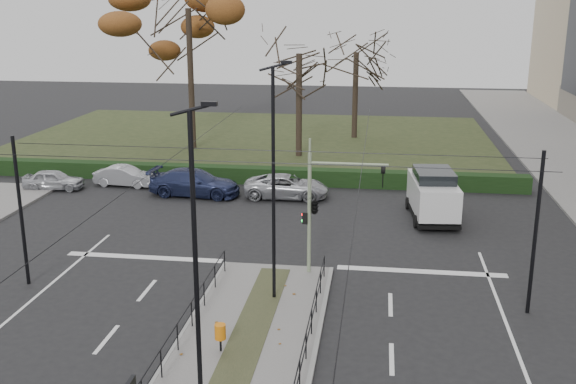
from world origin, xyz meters
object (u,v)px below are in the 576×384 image
(white_van, at_px, (433,194))
(rust_tree, at_px, (188,8))
(streetlamp_median_near, at_px, (197,273))
(parked_car_second, at_px, (125,176))
(parked_car_third, at_px, (195,183))
(bare_tree_center, at_px, (356,59))
(traffic_light, at_px, (317,204))
(bare_tree_near, at_px, (299,61))
(streetlamp_median_far, at_px, (274,183))
(parked_car_first, at_px, (54,180))
(litter_bin, at_px, (220,332))
(parked_car_fourth, at_px, (287,186))

(white_van, distance_m, rust_tree, 24.37)
(streetlamp_median_near, relative_size, parked_car_second, 2.30)
(parked_car_third, distance_m, bare_tree_center, 21.04)
(traffic_light, distance_m, parked_car_second, 18.06)
(bare_tree_near, bearing_deg, rust_tree, 169.22)
(streetlamp_median_far, distance_m, white_van, 13.23)
(traffic_light, bearing_deg, white_van, 57.94)
(white_van, bearing_deg, streetlamp_median_far, -120.61)
(streetlamp_median_near, distance_m, streetlamp_median_far, 8.24)
(parked_car_first, xyz_separation_m, parked_car_second, (3.93, 1.38, 0.01))
(parked_car_third, bearing_deg, bare_tree_center, -20.98)
(parked_car_second, xyz_separation_m, parked_car_third, (4.79, -1.48, 0.15))
(parked_car_first, xyz_separation_m, bare_tree_near, (13.48, 10.78, 6.24))
(traffic_light, relative_size, parked_car_third, 0.95)
(parked_car_first, relative_size, white_van, 0.69)
(litter_bin, xyz_separation_m, parked_car_fourth, (-0.41, 18.08, -0.13))
(bare_tree_center, bearing_deg, bare_tree_near, -116.22)
(bare_tree_center, bearing_deg, parked_car_third, -114.68)
(parked_car_second, height_order, bare_tree_near, bare_tree_near)
(white_van, bearing_deg, litter_bin, -116.45)
(white_van, bearing_deg, parked_car_fourth, 160.65)
(streetlamp_median_near, xyz_separation_m, bare_tree_near, (-1.46, 32.69, 2.38))
(rust_tree, height_order, bare_tree_center, rust_tree)
(parked_car_third, relative_size, bare_tree_center, 0.58)
(parked_car_second, bearing_deg, parked_car_first, 113.53)
(litter_bin, relative_size, streetlamp_median_near, 0.11)
(rust_tree, bearing_deg, parked_car_fourth, -53.91)
(parked_car_third, xyz_separation_m, bare_tree_center, (8.45, 18.39, 5.72))
(traffic_light, distance_m, streetlamp_median_near, 11.15)
(streetlamp_median_near, xyz_separation_m, parked_car_second, (-11.01, 23.28, -3.86))
(litter_bin, distance_m, white_van, 17.06)
(litter_bin, xyz_separation_m, streetlamp_median_far, (1.07, 4.24, 3.80))
(parked_car_second, bearing_deg, streetlamp_median_far, -138.19)
(litter_bin, distance_m, streetlamp_median_near, 5.44)
(bare_tree_center, bearing_deg, litter_bin, -94.26)
(parked_car_second, bearing_deg, streetlamp_median_near, -150.51)
(traffic_light, xyz_separation_m, parked_car_second, (-12.91, 12.39, -2.43))
(litter_bin, relative_size, streetlamp_median_far, 0.10)
(litter_bin, relative_size, parked_car_third, 0.17)
(streetlamp_median_far, bearing_deg, streetlamp_median_near, -94.23)
(traffic_light, distance_m, bare_tree_center, 29.51)
(streetlamp_median_far, bearing_deg, parked_car_third, 116.66)
(parked_car_first, bearing_deg, streetlamp_median_far, -137.00)
(traffic_light, bearing_deg, bare_tree_center, 89.34)
(parked_car_first, xyz_separation_m, parked_car_third, (8.72, -0.11, 0.16))
(parked_car_first, xyz_separation_m, rust_tree, (5.16, 12.37, 9.81))
(parked_car_first, distance_m, bare_tree_center, 25.77)
(streetlamp_median_far, bearing_deg, bare_tree_center, 87.08)
(parked_car_fourth, xyz_separation_m, rust_tree, (-8.90, 12.21, 9.75))
(litter_bin, height_order, parked_car_first, parked_car_first)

